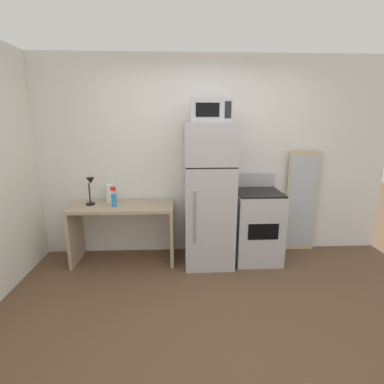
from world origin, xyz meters
The scene contains 10 objects.
ground_plane centered at (0.00, 0.00, 0.00)m, with size 12.00×12.00×0.00m, color brown.
wall_back_white centered at (0.00, 1.70, 1.30)m, with size 5.00×0.10×2.60m, color white.
desk centered at (-1.04, 1.37, 0.53)m, with size 1.28×0.53×0.75m.
desk_lamp centered at (-1.43, 1.40, 0.99)m, with size 0.14×0.12×0.35m.
paper_towel_roll centered at (-1.22, 1.51, 0.87)m, with size 0.11×0.11×0.24m, color white.
spray_bottle centered at (-1.13, 1.32, 0.85)m, with size 0.06×0.06×0.25m.
refrigerator centered at (0.05, 1.30, 0.89)m, with size 0.60×0.68×1.77m.
microwave centered at (0.05, 1.28, 1.90)m, with size 0.46×0.35×0.26m.
oven_range centered at (0.68, 1.33, 0.47)m, with size 0.58×0.61×1.10m.
leaning_mirror centered at (1.36, 1.59, 0.70)m, with size 0.44×0.03×1.40m.
Camera 1 is at (-0.32, -2.16, 1.79)m, focal length 26.98 mm.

